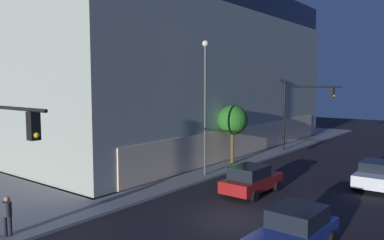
% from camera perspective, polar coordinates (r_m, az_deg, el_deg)
% --- Properties ---
extents(ground_plane, '(120.00, 120.00, 0.00)m').
position_cam_1_polar(ground_plane, '(18.82, 5.95, -14.77)').
color(ground_plane, black).
extents(modern_building, '(34.67, 20.76, 15.58)m').
position_cam_1_polar(modern_building, '(40.56, -4.21, 7.09)').
color(modern_building, '#4C4C51').
rests_on(modern_building, ground).
extents(traffic_light_far_corner, '(0.43, 5.38, 6.68)m').
position_cam_1_polar(traffic_light_far_corner, '(36.78, 15.95, 2.21)').
color(traffic_light_far_corner, black).
rests_on(traffic_light_far_corner, sidewalk_corner).
extents(street_lamp_sidewalk, '(0.44, 0.44, 9.29)m').
position_cam_1_polar(street_lamp_sidewalk, '(26.30, 1.98, 4.03)').
color(street_lamp_sidewalk, '#484848').
rests_on(street_lamp_sidewalk, sidewalk_corner).
extents(sidewalk_tree, '(2.40, 2.40, 4.69)m').
position_cam_1_polar(sidewalk_tree, '(30.68, 6.08, -0.02)').
color(sidewalk_tree, brown).
rests_on(sidewalk_tree, sidewalk_corner).
extents(pedestrian_waiting, '(0.36, 0.36, 1.70)m').
position_cam_1_polar(pedestrian_waiting, '(18.01, -25.85, -12.31)').
color(pedestrian_waiting, black).
rests_on(pedestrian_waiting, sidewalk_corner).
extents(car_blue, '(4.59, 2.32, 1.65)m').
position_cam_1_polar(car_blue, '(15.97, 15.08, -15.51)').
color(car_blue, navy).
rests_on(car_blue, ground).
extents(car_red, '(4.46, 2.18, 1.68)m').
position_cam_1_polar(car_red, '(23.17, 8.84, -8.76)').
color(car_red, maroon).
rests_on(car_red, ground).
extents(car_white, '(4.23, 2.31, 1.62)m').
position_cam_1_polar(car_white, '(26.79, 25.82, -7.33)').
color(car_white, silver).
rests_on(car_white, ground).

